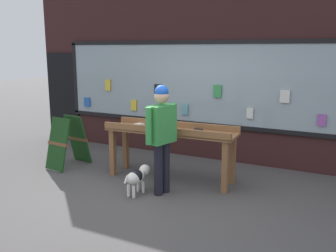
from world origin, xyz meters
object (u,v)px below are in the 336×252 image
display_table_main (171,136)px  sandwich_board_sign (68,141)px  small_dog (137,176)px  person_browsing (162,131)px

display_table_main → sandwich_board_sign: bearing=-173.5°
small_dog → sandwich_board_sign: (-1.90, 0.60, 0.20)m
small_dog → sandwich_board_sign: sandwich_board_sign is taller
display_table_main → small_dog: bearing=-100.3°
display_table_main → small_dog: size_ratio=3.68×
sandwich_board_sign → display_table_main: bearing=13.5°
display_table_main → sandwich_board_sign: (-2.05, -0.23, -0.28)m
person_browsing → sandwich_board_sign: (-2.22, 0.41, -0.50)m
person_browsing → small_dog: (-0.32, -0.19, -0.69)m
small_dog → display_table_main: bearing=-5.5°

